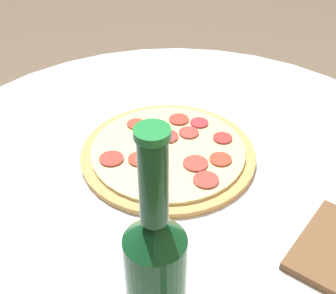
{
  "coord_description": "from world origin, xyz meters",
  "views": [
    {
      "loc": [
        0.42,
        0.41,
        1.26
      ],
      "look_at": [
        -0.02,
        -0.05,
        0.78
      ],
      "focal_mm": 50.0,
      "sensor_mm": 36.0,
      "label": 1
    }
  ],
  "objects": [
    {
      "name": "pizza",
      "position": [
        -0.02,
        -0.04,
        0.76
      ],
      "size": [
        0.3,
        0.3,
        0.02
      ],
      "color": "tan",
      "rests_on": "table"
    },
    {
      "name": "table",
      "position": [
        0.0,
        0.0,
        0.56
      ],
      "size": [
        0.95,
        0.95,
        0.76
      ],
      "color": "white",
      "rests_on": "ground_plane"
    },
    {
      "name": "beer_bottle",
      "position": [
        0.21,
        0.17,
        0.86
      ],
      "size": [
        0.07,
        0.07,
        0.28
      ],
      "color": "#144C23",
      "rests_on": "table"
    }
  ]
}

